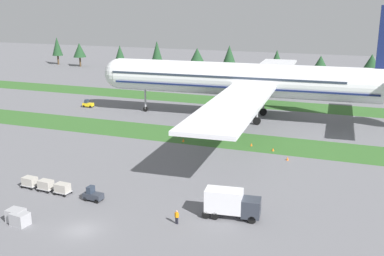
% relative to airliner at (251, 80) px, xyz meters
% --- Properties ---
extents(ground_plane, '(400.00, 400.00, 0.00)m').
position_rel_airliner_xyz_m(ground_plane, '(-5.75, -58.03, -8.92)').
color(ground_plane, slate).
extents(grass_strip_near, '(320.00, 11.03, 0.01)m').
position_rel_airliner_xyz_m(grass_strip_near, '(-5.75, -17.15, -8.92)').
color(grass_strip_near, '#336028').
rests_on(grass_strip_near, ground).
extents(grass_strip_far, '(320.00, 11.03, 0.01)m').
position_rel_airliner_xyz_m(grass_strip_far, '(-5.75, 16.92, -8.92)').
color(grass_strip_far, '#336028').
rests_on(grass_strip_far, ground).
extents(airliner, '(70.51, 86.72, 24.88)m').
position_rel_airliner_xyz_m(airliner, '(0.00, 0.00, 0.00)').
color(airliner, white).
rests_on(airliner, ground).
extents(baggage_tug, '(2.68, 1.47, 1.97)m').
position_rel_airliner_xyz_m(baggage_tug, '(-8.98, -50.37, -8.11)').
color(baggage_tug, '#2D333D').
rests_on(baggage_tug, ground).
extents(cargo_dolly_lead, '(2.30, 1.65, 1.55)m').
position_rel_airliner_xyz_m(cargo_dolly_lead, '(-13.99, -50.03, -8.00)').
color(cargo_dolly_lead, '#A3A3A8').
rests_on(cargo_dolly_lead, ground).
extents(cargo_dolly_second, '(2.30, 1.65, 1.55)m').
position_rel_airliner_xyz_m(cargo_dolly_second, '(-16.88, -49.83, -8.00)').
color(cargo_dolly_second, '#A3A3A8').
rests_on(cargo_dolly_second, ground).
extents(cargo_dolly_third, '(2.30, 1.65, 1.55)m').
position_rel_airliner_xyz_m(cargo_dolly_third, '(-19.78, -49.63, -8.00)').
color(cargo_dolly_third, '#A3A3A8').
rests_on(cargo_dolly_third, ground).
extents(catering_truck, '(7.18, 3.12, 3.58)m').
position_rel_airliner_xyz_m(catering_truck, '(9.55, -48.80, -6.97)').
color(catering_truck, '#2D333D').
rests_on(catering_truck, ground).
extents(pushback_tractor, '(2.66, 1.43, 1.97)m').
position_rel_airliner_xyz_m(pushback_tractor, '(-40.71, -2.14, -8.11)').
color(pushback_tractor, yellow).
rests_on(pushback_tractor, ground).
extents(ground_crew_marshaller, '(0.56, 0.36, 1.74)m').
position_rel_airliner_xyz_m(ground_crew_marshaller, '(3.97, -52.66, -7.98)').
color(ground_crew_marshaller, black).
rests_on(ground_crew_marshaller, ground).
extents(uld_container_0, '(2.19, 1.84, 1.54)m').
position_rel_airliner_xyz_m(uld_container_0, '(-13.25, -59.39, -8.15)').
color(uld_container_0, '#A3A3A8').
rests_on(uld_container_0, ground).
extents(uld_container_1, '(2.04, 1.65, 1.56)m').
position_rel_airliner_xyz_m(uld_container_1, '(-14.33, -58.81, -8.14)').
color(uld_container_1, '#A3A3A8').
rests_on(uld_container_1, ground).
extents(taxiway_marker_0, '(0.44, 0.44, 0.62)m').
position_rel_airliner_xyz_m(taxiway_marker_0, '(-7.55, -21.30, -8.61)').
color(taxiway_marker_0, orange).
rests_on(taxiway_marker_0, ground).
extents(taxiway_marker_1, '(0.44, 0.44, 0.59)m').
position_rel_airliner_xyz_m(taxiway_marker_1, '(12.57, -25.02, -8.63)').
color(taxiway_marker_1, orange).
rests_on(taxiway_marker_1, ground).
extents(taxiway_marker_2, '(0.44, 0.44, 0.54)m').
position_rel_airliner_xyz_m(taxiway_marker_2, '(9.37, -20.93, -8.65)').
color(taxiway_marker_2, orange).
rests_on(taxiway_marker_2, ground).
extents(taxiway_marker_3, '(0.44, 0.44, 0.51)m').
position_rel_airliner_xyz_m(taxiway_marker_3, '(5.08, -19.38, -8.67)').
color(taxiway_marker_3, orange).
rests_on(taxiway_marker_3, ground).
extents(distant_tree_line, '(188.62, 11.08, 12.02)m').
position_rel_airliner_xyz_m(distant_tree_line, '(-1.85, 63.98, -2.37)').
color(distant_tree_line, '#4C3823').
rests_on(distant_tree_line, ground).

